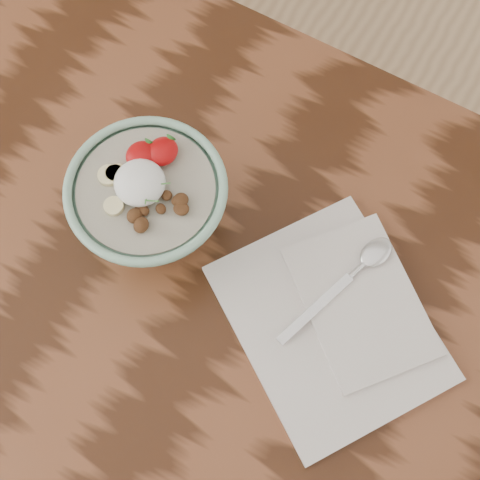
% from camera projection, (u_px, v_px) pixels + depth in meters
% --- Properties ---
extents(table, '(1.60, 0.90, 0.75)m').
position_uv_depth(table, '(99.00, 259.00, 1.00)').
color(table, '#381C0E').
rests_on(table, ground).
extents(breakfast_bowl, '(0.20, 0.20, 0.14)m').
position_uv_depth(breakfast_bowl, '(150.00, 202.00, 0.86)').
color(breakfast_bowl, '#8BBCA1').
rests_on(breakfast_bowl, table).
extents(napkin, '(0.36, 0.35, 0.02)m').
position_uv_depth(napkin, '(336.00, 318.00, 0.87)').
color(napkin, silver).
rests_on(napkin, table).
extents(spoon, '(0.08, 0.20, 0.01)m').
position_uv_depth(spoon, '(361.00, 266.00, 0.88)').
color(spoon, silver).
rests_on(spoon, napkin).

